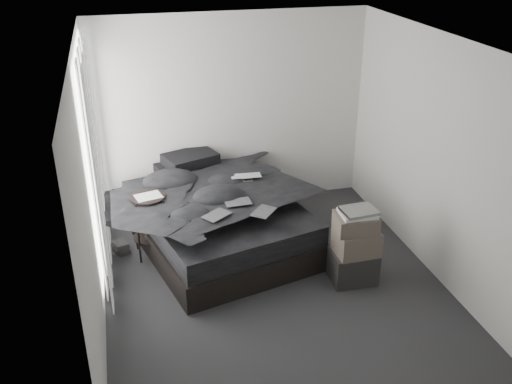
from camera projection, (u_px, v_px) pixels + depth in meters
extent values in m
cube|color=#2A2A2C|center=(274.00, 284.00, 6.25)|extent=(3.60, 4.20, 0.01)
cube|color=white|center=(278.00, 45.00, 5.11)|extent=(3.60, 4.20, 0.01)
cube|color=silver|center=(232.00, 113.00, 7.51)|extent=(3.60, 0.01, 2.60)
cube|color=silver|center=(361.00, 301.00, 3.85)|extent=(3.60, 0.01, 2.60)
cube|color=silver|center=(89.00, 196.00, 5.28)|extent=(0.01, 4.20, 2.60)
cube|color=silver|center=(438.00, 159.00, 6.08)|extent=(0.01, 4.20, 2.60)
cube|color=white|center=(91.00, 155.00, 6.05)|extent=(0.02, 2.00, 2.30)
cube|color=white|center=(97.00, 161.00, 6.09)|extent=(0.06, 2.12, 2.48)
cube|color=black|center=(218.00, 232.00, 6.98)|extent=(2.25, 2.66, 0.31)
cube|color=black|center=(217.00, 211.00, 6.85)|extent=(2.17, 2.58, 0.25)
imported|color=black|center=(219.00, 194.00, 6.70)|extent=(2.13, 2.32, 0.27)
cube|color=black|center=(185.00, 170.00, 7.45)|extent=(0.79, 0.62, 0.16)
cube|color=black|center=(190.00, 159.00, 7.40)|extent=(0.76, 0.64, 0.15)
imported|color=silver|center=(247.00, 172.00, 6.90)|extent=(0.39, 0.26, 0.03)
cube|color=black|center=(216.00, 208.00, 6.07)|extent=(0.35, 0.33, 0.01)
cube|color=black|center=(238.00, 195.00, 6.34)|extent=(0.30, 0.20, 0.01)
cube|color=black|center=(264.00, 204.00, 6.14)|extent=(0.34, 0.34, 0.01)
cylinder|color=black|center=(150.00, 226.00, 6.66)|extent=(0.43, 0.43, 0.75)
cube|color=white|center=(148.00, 197.00, 6.49)|extent=(0.33, 0.28, 0.02)
cube|color=black|center=(121.00, 247.00, 6.82)|extent=(0.21, 0.24, 0.14)
cube|color=black|center=(353.00, 266.00, 6.25)|extent=(0.50, 0.40, 0.36)
cube|color=#554C43|center=(356.00, 242.00, 6.11)|extent=(0.46, 0.37, 0.27)
cube|color=#554C43|center=(356.00, 223.00, 6.01)|extent=(0.46, 0.38, 0.19)
cube|color=silver|center=(358.00, 213.00, 5.97)|extent=(0.38, 0.31, 0.04)
cube|color=silver|center=(359.00, 211.00, 5.94)|extent=(0.37, 0.30, 0.03)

